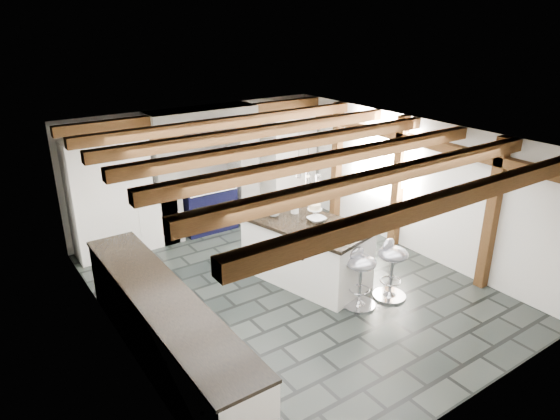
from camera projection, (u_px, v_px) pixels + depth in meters
ground at (290, 287)px, 7.53m from camera, size 6.00×6.00×0.00m
room_shell at (207, 202)px, 7.90m from camera, size 6.00×6.03×6.00m
range_cooker at (207, 206)px, 9.40m from camera, size 1.00×0.63×0.99m
kitchen_island at (306, 250)px, 7.59m from camera, size 1.45×2.13×1.28m
bar_stool_near at (391, 263)px, 7.08m from camera, size 0.55×0.55×0.88m
bar_stool_far at (360, 271)px, 6.86m from camera, size 0.48×0.48×0.87m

